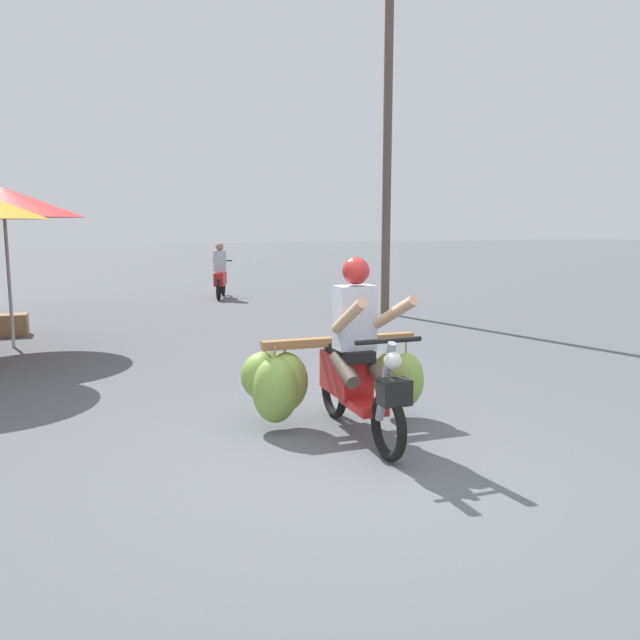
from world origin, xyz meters
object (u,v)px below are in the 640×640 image
(motorbike_distant_ahead_left, at_px, (220,276))
(market_umbrella_near_shop, at_px, (3,202))
(motorbike_main_loaded, at_px, (330,373))
(utility_pole, at_px, (387,159))
(produce_crate, at_px, (10,325))

(motorbike_distant_ahead_left, distance_m, market_umbrella_near_shop, 7.02)
(motorbike_main_loaded, distance_m, utility_pole, 8.12)
(motorbike_distant_ahead_left, bearing_deg, utility_pole, -55.63)
(utility_pole, bearing_deg, market_umbrella_near_shop, -168.33)
(motorbike_main_loaded, distance_m, market_umbrella_near_shop, 6.37)
(market_umbrella_near_shop, relative_size, utility_pole, 0.38)
(motorbike_main_loaded, bearing_deg, motorbike_distant_ahead_left, 84.41)
(market_umbrella_near_shop, height_order, utility_pole, utility_pole)
(motorbike_main_loaded, xyz_separation_m, utility_pole, (3.74, 6.70, 2.65))
(motorbike_main_loaded, height_order, market_umbrella_near_shop, market_umbrella_near_shop)
(utility_pole, bearing_deg, produce_crate, -178.07)
(motorbike_main_loaded, bearing_deg, utility_pole, 60.81)
(motorbike_distant_ahead_left, bearing_deg, produce_crate, -136.36)
(market_umbrella_near_shop, xyz_separation_m, produce_crate, (-0.17, 1.19, -2.00))
(market_umbrella_near_shop, height_order, produce_crate, market_umbrella_near_shop)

